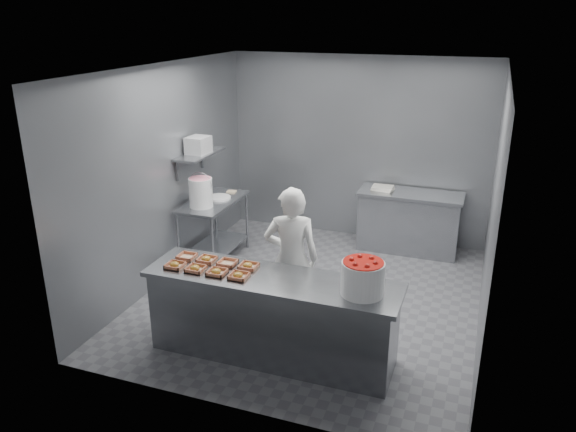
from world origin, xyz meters
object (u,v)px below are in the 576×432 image
Objects in this scene: tray_4 at (187,256)px; tray_7 at (248,266)px; tray_1 at (196,268)px; service_counter at (272,317)px; glaze_bucket at (201,192)px; back_counter at (409,222)px; tray_5 at (207,259)px; worker at (291,259)px; tray_3 at (239,276)px; tray_0 at (175,265)px; strawberry_tub at (363,277)px; prep_table at (214,221)px; tray_2 at (217,272)px; tray_6 at (227,263)px; appliance at (198,145)px.

tray_7 is (0.72, -0.00, 0.00)m from tray_4.
tray_1 and tray_7 have the same top height.
glaze_bucket is (-1.68, 1.67, 0.66)m from service_counter.
back_counter is 8.01× the size of tray_1.
worker is at bearing 34.27° from tray_5.
tray_5 is 0.39× the size of glaze_bucket.
tray_3 is at bearing -158.52° from service_counter.
tray_4 is (0.00, 0.24, -0.00)m from tray_0.
glaze_bucket is at bearing -148.46° from back_counter.
back_counter is at bearing 74.52° from service_counter.
back_counter is 3.80m from tray_1.
strawberry_tub is (0.92, -0.04, 0.62)m from service_counter.
prep_table is 1.96m from tray_4.
tray_2 is at bearing 0.00° from tray_0.
tray_2 reaches higher than tray_6.
tray_4 is 1.13m from worker.
tray_7 is 0.47× the size of strawberry_tub.
tray_0 is (0.62, -2.07, 0.33)m from prep_table.
prep_table is 1.10m from appliance.
prep_table is 2.16m from tray_6.
tray_1 is (-0.79, -0.12, 0.47)m from service_counter.
tray_4 reaches higher than back_counter.
strawberry_tub is 3.43m from appliance.
worker is 1.97m from glaze_bucket.
tray_5 is at bearing -0.00° from tray_4.
tray_2 reaches higher than back_counter.
prep_table is 2.10m from worker.
worker is at bearing 69.51° from tray_3.
worker is (-0.02, 0.64, 0.37)m from service_counter.
tray_6 is 0.11× the size of worker.
tray_5 is (0.24, -0.00, 0.00)m from tray_4.
glaze_bucket is (-0.65, 1.79, 0.19)m from tray_0.
glaze_bucket is at bearing -95.33° from prep_table.
tray_6 is (0.48, 0.24, -0.00)m from tray_0.
strawberry_tub is at bearing 3.30° from tray_2.
appliance reaches higher than tray_4.
tray_7 is at bearing -48.48° from glaze_bucket.
service_counter is 13.88× the size of tray_0.
service_counter is 3.37m from back_counter.
tray_7 is at bearing 45.01° from worker.
tray_2 is at bearing -113.21° from back_counter.
tray_4 is 1.00× the size of tray_6.
tray_4 is at bearing -71.07° from prep_table.
tray_5 is 0.24m from tray_6.
back_counter is (2.55, 1.30, -0.14)m from prep_table.
service_counter is 0.73m from tray_6.
service_counter is at bearing -43.27° from appliance.
service_counter is at bearing -105.48° from back_counter.
worker is at bearing 37.16° from tray_0.
glaze_bucket reaches higher than strawberry_tub.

